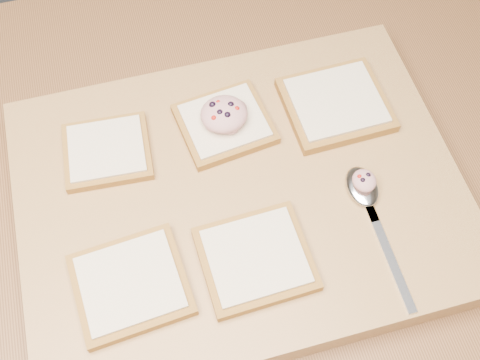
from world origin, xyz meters
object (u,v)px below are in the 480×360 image
Objects in this scene: cutting_board at (240,196)px; bread_far_center at (225,123)px; spoon at (366,196)px; tuna_salad_dollop at (224,114)px.

bread_far_center reaches higher than cutting_board.
cutting_board is at bearing 159.31° from spoon.
bread_far_center is 0.02m from tuna_salad_dollop.
tuna_salad_dollop reaches higher than spoon.
cutting_board is 9.04× the size of tuna_salad_dollop.
cutting_board is 4.36× the size of bread_far_center.
bread_far_center is (0.00, 0.09, 0.03)m from cutting_board.
spoon is at bearing -46.48° from tuna_salad_dollop.
spoon is at bearing -20.69° from cutting_board.
bread_far_center is at bearing 87.03° from cutting_board.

